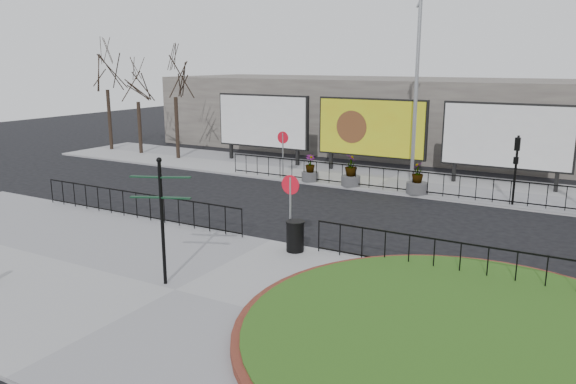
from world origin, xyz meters
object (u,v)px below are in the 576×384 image
Objects in this scene: lamp_post at (416,90)px; planter_c at (417,182)px; litter_bin at (295,236)px; fingerpost_sign at (162,209)px; billboard_mid at (371,128)px; planter_a at (310,171)px; planter_b at (351,174)px.

planter_c is (0.76, -1.60, -4.18)m from lamp_post.
lamp_post is at bearing 88.93° from litter_bin.
lamp_post reaches higher than fingerpost_sign.
billboard_mid is at bearing 101.62° from litter_bin.
fingerpost_sign is at bearing -78.65° from planter_a.
lamp_post is 5.11m from planter_b.
planter_a is (-4.67, 10.00, -0.01)m from litter_bin.
fingerpost_sign reaches higher than planter_a.
fingerpost_sign is at bearing -87.70° from planter_b.
planter_c is (5.64, 0.00, 0.02)m from planter_a.
planter_b is 1.05× the size of planter_c.
planter_a is (-1.88, -3.57, -1.98)m from billboard_mid.
planter_a is (-2.85, 14.19, -1.66)m from fingerpost_sign.
billboard_mid is 3.97× the size of planter_b.
litter_bin is (1.82, 4.19, -1.64)m from fingerpost_sign.
lamp_post reaches higher than planter_b.
planter_b is at bearing 103.43° from litter_bin.
litter_bin is 11.03m from planter_a.
planter_b is (0.40, -3.57, -1.87)m from billboard_mid.
fingerpost_sign is 14.55m from planter_c.
billboard_mid reaches higher than fingerpost_sign.
planter_c is at bearing 84.43° from litter_bin.
fingerpost_sign reaches higher than planter_b.
litter_bin is 10.28m from planter_b.
planter_b is (-2.60, -1.60, -4.10)m from lamp_post.
billboard_mid is 4.23m from lamp_post.
litter_bin is (-0.22, -11.60, -4.19)m from lamp_post.
planter_b is at bearing 180.00° from planter_c.
lamp_post is 6.22× the size of planter_c.
planter_c is at bearing -43.49° from billboard_mid.
planter_c is at bearing -0.00° from planter_b.
litter_bin is 0.65× the size of planter_b.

